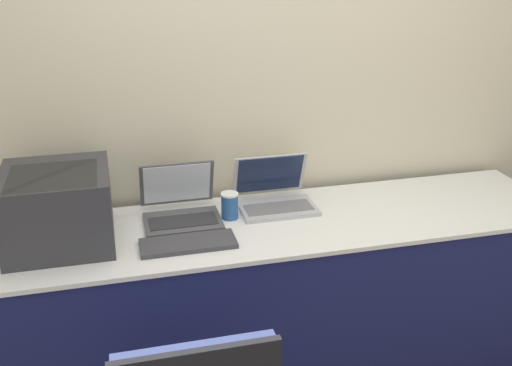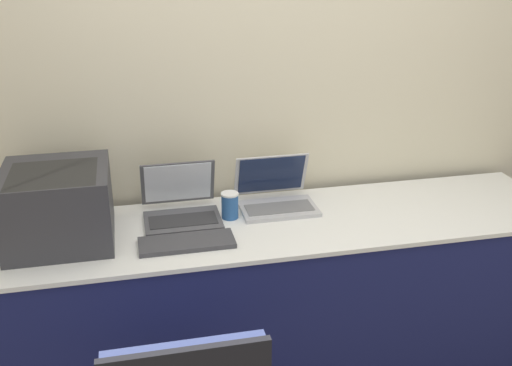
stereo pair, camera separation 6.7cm
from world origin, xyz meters
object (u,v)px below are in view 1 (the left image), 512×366
Objects in this scene: laptop_left at (181,207)px; external_keyboard at (188,244)px; printer at (57,205)px; laptop_right at (275,196)px; coffee_cup at (230,206)px.

laptop_left is 0.86× the size of external_keyboard.
printer is at bearing -167.64° from laptop_left.
laptop_left reaches higher than external_keyboard.
printer is 1.26× the size of laptop_left.
laptop_right is (0.96, 0.14, -0.12)m from printer.
laptop_left is at bearing -176.23° from laptop_right.
coffee_cup is (0.72, 0.06, -0.11)m from printer.
printer reaches higher than laptop_left.
coffee_cup is (-0.23, -0.08, 0.01)m from laptop_right.
coffee_cup is at bearing -13.17° from laptop_left.
laptop_right is at bearing 33.15° from external_keyboard.
printer is at bearing -175.15° from coffee_cup.
printer is 0.73m from coffee_cup.
laptop_left is 0.22m from coffee_cup.
coffee_cup reaches higher than external_keyboard.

